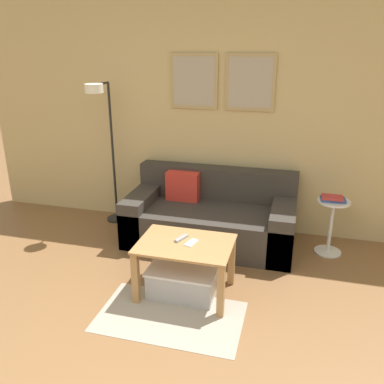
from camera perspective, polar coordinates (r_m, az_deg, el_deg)
The scene contains 10 objects.
wall_back at distance 4.55m, azimuth 3.16°, elevation 10.57°, with size 5.60×0.09×2.55m.
area_rug at distance 3.38m, azimuth -3.06°, elevation -17.02°, with size 1.14×0.68×0.01m, color #A39989.
couch at distance 4.40m, azimuth 2.63°, elevation -3.62°, with size 1.76×0.87×0.75m.
coffee_table at distance 3.46m, azimuth -0.94°, elevation -8.69°, with size 0.79×0.56×0.48m.
storage_bin at distance 3.57m, azimuth -1.26°, elevation -12.28°, with size 0.58×0.40×0.25m.
floor_lamp at distance 4.61m, azimuth -12.26°, elevation 8.06°, with size 0.25×0.55×1.65m.
side_table at distance 4.35m, azimuth 18.96°, elevation -4.00°, with size 0.32×0.32×0.58m.
book_stack at distance 4.24m, azimuth 19.14°, elevation -0.87°, with size 0.25×0.17×0.05m.
remote_control at distance 3.46m, azimuth -1.50°, elevation -6.51°, with size 0.04×0.15×0.02m, color #99999E.
cell_phone at distance 3.40m, azimuth -0.09°, elevation -7.13°, with size 0.07×0.14×0.01m, color silver.
Camera 1 is at (0.93, -1.43, 2.04)m, focal length 38.00 mm.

